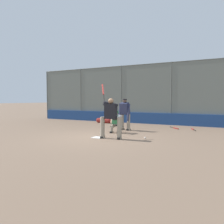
% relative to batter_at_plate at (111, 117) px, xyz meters
% --- Properties ---
extents(ground_plane, '(160.00, 160.00, 0.00)m').
position_rel_batter_at_plate_xyz_m(ground_plane, '(0.61, 0.05, -0.92)').
color(ground_plane, '#7A604C').
extents(home_plate_marker, '(0.43, 0.43, 0.01)m').
position_rel_batter_at_plate_xyz_m(home_plate_marker, '(0.61, 0.05, -0.91)').
color(home_plate_marker, white).
rests_on(home_plate_marker, ground_plane).
extents(backstop_fence, '(17.60, 0.08, 4.02)m').
position_rel_batter_at_plate_xyz_m(backstop_fence, '(0.61, -6.20, 1.18)').
color(backstop_fence, '#515651').
rests_on(backstop_fence, ground_plane).
extents(padding_wall, '(17.17, 0.18, 0.74)m').
position_rel_batter_at_plate_xyz_m(padding_wall, '(0.61, -6.10, -0.55)').
color(padding_wall, navy).
rests_on(padding_wall, ground_plane).
extents(bleachers_beyond, '(12.26, 3.05, 1.80)m').
position_rel_batter_at_plate_xyz_m(bleachers_beyond, '(1.45, -9.06, -0.33)').
color(bleachers_beyond, slate).
rests_on(bleachers_beyond, ground_plane).
extents(batter_at_plate, '(1.13, 0.61, 2.30)m').
position_rel_batter_at_plate_xyz_m(batter_at_plate, '(0.00, 0.00, 0.00)').
color(batter_at_plate, gray).
rests_on(batter_at_plate, ground_plane).
extents(catcher_behind_plate, '(0.60, 0.71, 1.09)m').
position_rel_batter_at_plate_xyz_m(catcher_behind_plate, '(0.50, -1.55, -0.35)').
color(catcher_behind_plate, gray).
rests_on(catcher_behind_plate, ground_plane).
extents(umpire_home, '(0.67, 0.46, 1.67)m').
position_rel_batter_at_plate_xyz_m(umpire_home, '(0.49, -2.57, -0.02)').
color(umpire_home, gray).
rests_on(umpire_home, ground_plane).
extents(spare_bat_by_padding, '(0.62, 0.73, 0.07)m').
position_rel_batter_at_plate_xyz_m(spare_bat_by_padding, '(-1.79, -4.39, -0.88)').
color(spare_bat_by_padding, black).
rests_on(spare_bat_by_padding, ground_plane).
extents(spare_bat_third_base_side, '(0.34, 0.82, 0.07)m').
position_rel_batter_at_plate_xyz_m(spare_bat_third_base_side, '(-2.73, -4.34, -0.88)').
color(spare_bat_third_base_side, black).
rests_on(spare_bat_third_base_side, ground_plane).
extents(fielding_glove_on_dirt, '(0.33, 0.25, 0.12)m').
position_rel_batter_at_plate_xyz_m(fielding_glove_on_dirt, '(1.73, -3.88, -0.86)').
color(fielding_glove_on_dirt, black).
rests_on(fielding_glove_on_dirt, ground_plane).
extents(baseball_loose, '(0.07, 0.07, 0.07)m').
position_rel_batter_at_plate_xyz_m(baseball_loose, '(-1.29, -0.62, -0.88)').
color(baseball_loose, white).
rests_on(baseball_loose, ground_plane).
extents(equipment_bag_dugout_side, '(1.17, 0.33, 0.33)m').
position_rel_batter_at_plate_xyz_m(equipment_bag_dugout_side, '(3.22, -5.16, -0.75)').
color(equipment_bag_dugout_side, maroon).
rests_on(equipment_bag_dugout_side, ground_plane).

